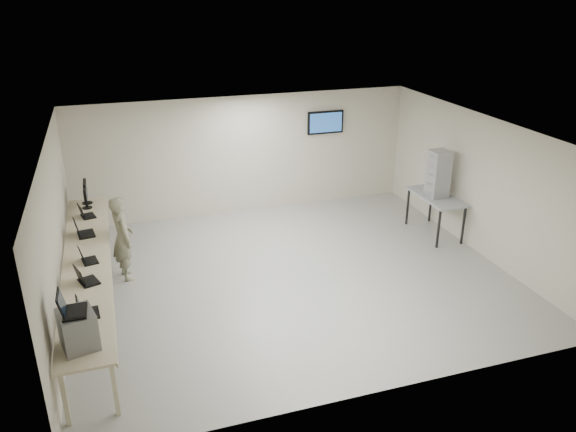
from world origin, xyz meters
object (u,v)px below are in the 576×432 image
object	(u,v)px
workbench	(88,264)
equipment_box	(78,330)
side_table	(436,199)
soldier	(123,238)

from	to	relation	value
workbench	equipment_box	size ratio (longest dim) A/B	12.10
workbench	equipment_box	world-z (taller)	equipment_box
equipment_box	side_table	world-z (taller)	equipment_box
equipment_box	soldier	bearing A→B (deg)	64.85
soldier	side_table	xyz separation A→B (m)	(6.58, -0.05, 0.01)
side_table	equipment_box	bearing A→B (deg)	-155.19
workbench	equipment_box	distance (m)	2.52
workbench	equipment_box	bearing A→B (deg)	-91.44
workbench	side_table	size ratio (longest dim) A/B	4.01
equipment_box	soldier	world-z (taller)	soldier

